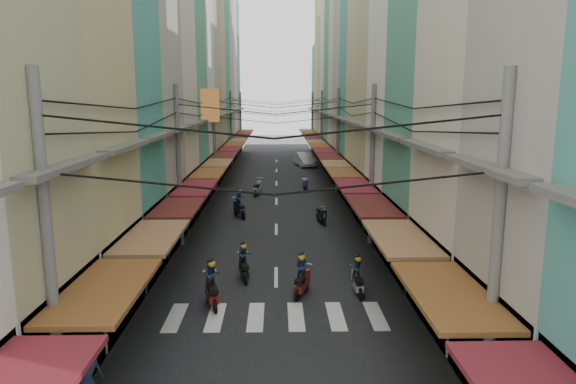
{
  "coord_description": "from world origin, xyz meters",
  "views": [
    {
      "loc": [
        0.06,
        -22.78,
        7.57
      ],
      "look_at": [
        0.65,
        4.61,
        2.47
      ],
      "focal_mm": 32.0,
      "sensor_mm": 36.0,
      "label": 1
    }
  ],
  "objects": [
    {
      "name": "sidewalk_right",
      "position": [
        6.5,
        20.0,
        0.03
      ],
      "size": [
        3.0,
        80.0,
        0.06
      ],
      "primitive_type": "cube",
      "color": "gray",
      "rests_on": "ground"
    },
    {
      "name": "bicycle",
      "position": [
        5.71,
        3.0,
        0.0
      ],
      "size": [
        1.64,
        1.06,
        1.05
      ],
      "primitive_type": "imported",
      "rotation": [
        0.0,
        0.0,
        1.91
      ],
      "color": "black",
      "rests_on": "ground"
    },
    {
      "name": "sidewalk_left",
      "position": [
        -6.5,
        20.0,
        0.03
      ],
      "size": [
        3.0,
        80.0,
        0.06
      ],
      "primitive_type": "cube",
      "color": "gray",
      "rests_on": "ground"
    },
    {
      "name": "ground",
      "position": [
        0.0,
        0.0,
        0.0
      ],
      "size": [
        160.0,
        160.0,
        0.0
      ],
      "primitive_type": "plane",
      "color": "slate",
      "rests_on": "ground"
    },
    {
      "name": "moving_scooters",
      "position": [
        -0.26,
        3.27,
        0.53
      ],
      "size": [
        6.01,
        25.21,
        1.92
      ],
      "color": "black",
      "rests_on": "ground"
    },
    {
      "name": "utility_poles",
      "position": [
        0.0,
        15.01,
        6.59
      ],
      "size": [
        10.2,
        66.13,
        8.2
      ],
      "color": "slate",
      "rests_on": "ground"
    },
    {
      "name": "market_umbrella",
      "position": [
        6.99,
        -0.64,
        2.07
      ],
      "size": [
        2.23,
        2.23,
        2.35
      ],
      "color": "#B2B2B7",
      "rests_on": "ground"
    },
    {
      "name": "building_row_right",
      "position": [
        7.92,
        16.45,
        9.41
      ],
      "size": [
        7.8,
        68.98,
        22.59
      ],
      "color": "teal",
      "rests_on": "ground"
    },
    {
      "name": "road",
      "position": [
        0.0,
        20.0,
        0.01
      ],
      "size": [
        10.0,
        80.0,
        0.02
      ],
      "primitive_type": "cube",
      "color": "black",
      "rests_on": "ground"
    },
    {
      "name": "pedestrians",
      "position": [
        -4.88,
        0.55,
        1.04
      ],
      "size": [
        14.27,
        26.77,
        2.18
      ],
      "color": "#271D27",
      "rests_on": "ground"
    },
    {
      "name": "parked_scooters",
      "position": [
        4.44,
        -3.83,
        0.47
      ],
      "size": [
        12.61,
        13.23,
        1.0
      ],
      "color": "black",
      "rests_on": "ground"
    },
    {
      "name": "white_car",
      "position": [
        3.09,
        33.39,
        0.0
      ],
      "size": [
        5.7,
        3.16,
        1.9
      ],
      "primitive_type": "imported",
      "rotation": [
        0.0,
        0.0,
        0.2
      ],
      "color": "silver",
      "rests_on": "ground"
    },
    {
      "name": "building_row_left",
      "position": [
        -7.92,
        16.56,
        9.78
      ],
      "size": [
        7.8,
        67.67,
        23.7
      ],
      "color": "silver",
      "rests_on": "ground"
    },
    {
      "name": "traffic_sign",
      "position": [
        5.47,
        -4.11,
        2.34
      ],
      "size": [
        0.1,
        0.7,
        3.18
      ],
      "color": "slate",
      "rests_on": "ground"
    },
    {
      "name": "crosswalk",
      "position": [
        -0.0,
        -6.0,
        0.03
      ],
      "size": [
        7.55,
        2.4,
        0.01
      ],
      "color": "silver",
      "rests_on": "ground"
    }
  ]
}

